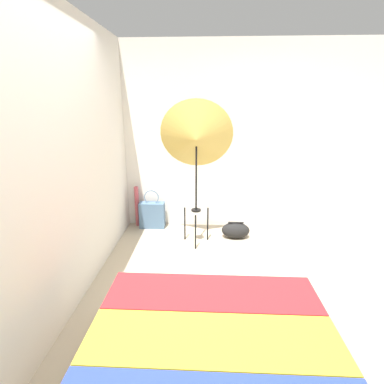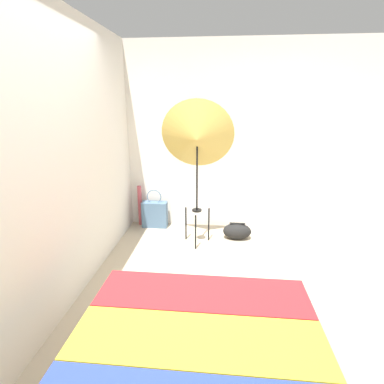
# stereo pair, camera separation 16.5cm
# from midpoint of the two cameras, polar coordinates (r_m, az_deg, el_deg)

# --- Properties ---
(ground_plane) EXTENTS (14.00, 14.00, 0.00)m
(ground_plane) POSITION_cam_midpoint_polar(r_m,az_deg,el_deg) (2.80, 4.89, -23.48)
(ground_plane) COLOR tan
(wall_back) EXTENTS (8.00, 0.05, 2.60)m
(wall_back) POSITION_cam_midpoint_polar(r_m,az_deg,el_deg) (4.29, 5.77, 10.04)
(wall_back) COLOR silver
(wall_back) RESTS_ON ground_plane
(wall_side_left) EXTENTS (0.05, 8.00, 2.60)m
(wall_side_left) POSITION_cam_midpoint_polar(r_m,az_deg,el_deg) (3.42, -16.59, 7.67)
(wall_side_left) COLOR silver
(wall_side_left) RESTS_ON ground_plane
(photo_umbrella) EXTENTS (0.89, 0.46, 1.84)m
(photo_umbrella) POSITION_cam_midpoint_polar(r_m,az_deg,el_deg) (3.65, 2.31, 10.25)
(photo_umbrella) COLOR black
(photo_umbrella) RESTS_ON ground_plane
(tote_bag) EXTENTS (0.37, 0.15, 0.58)m
(tote_bag) POSITION_cam_midpoint_polar(r_m,az_deg,el_deg) (4.48, -6.07, -4.19)
(tote_bag) COLOR slate
(tote_bag) RESTS_ON ground_plane
(duffel_bag) EXTENTS (0.38, 0.22, 0.23)m
(duffel_bag) POSITION_cam_midpoint_polar(r_m,az_deg,el_deg) (4.17, 9.71, -7.37)
(duffel_bag) COLOR black
(duffel_bag) RESTS_ON ground_plane
(paper_roll) EXTENTS (0.06, 0.06, 0.61)m
(paper_roll) POSITION_cam_midpoint_polar(r_m,az_deg,el_deg) (4.56, -8.84, -2.56)
(paper_roll) COLOR #BC4C56
(paper_roll) RESTS_ON ground_plane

